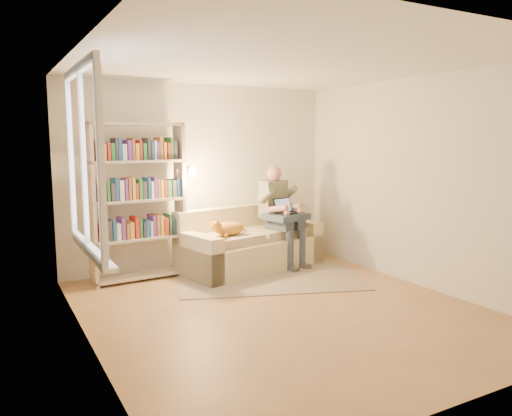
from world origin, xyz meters
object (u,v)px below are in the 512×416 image
person (280,210)px  cat (227,228)px  bookshelf (138,194)px  sofa (249,246)px  laptop (285,209)px

person → cat: person is taller
bookshelf → cat: bearing=-23.3°
sofa → bookshelf: size_ratio=1.06×
person → bookshelf: bookshelf is taller
person → cat: (-0.92, -0.17, -0.17)m
person → laptop: 0.13m
cat → bookshelf: size_ratio=0.30×
cat → person: bearing=-1.5°
sofa → laptop: 0.74m
laptop → cat: bearing=170.9°
sofa → bookshelf: bookshelf is taller
person → laptop: bearing=-92.9°
person → bookshelf: (-2.01, 0.21, 0.32)m
sofa → person: (0.47, -0.06, 0.50)m
cat → bookshelf: bookshelf is taller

